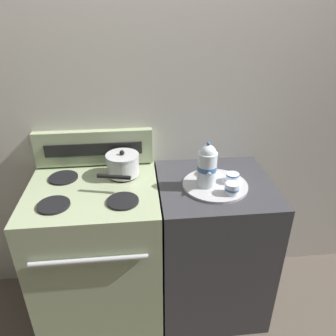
{
  "coord_description": "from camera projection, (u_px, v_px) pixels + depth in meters",
  "views": [
    {
      "loc": [
        -0.07,
        -1.52,
        1.81
      ],
      "look_at": [
        0.1,
        0.05,
        0.98
      ],
      "focal_mm": 35.0,
      "sensor_mm": 36.0,
      "label": 1
    }
  ],
  "objects": [
    {
      "name": "serving_tray",
      "position": [
        215.0,
        185.0,
        1.77
      ],
      "size": [
        0.35,
        0.35,
        0.01
      ],
      "color": "#B2B2B7",
      "rests_on": "side_counter"
    },
    {
      "name": "wall_back",
      "position": [
        147.0,
        129.0,
        1.96
      ],
      "size": [
        6.0,
        0.05,
        2.2
      ],
      "color": "beige",
      "rests_on": "ground"
    },
    {
      "name": "side_counter",
      "position": [
        211.0,
        246.0,
        2.01
      ],
      "size": [
        0.63,
        0.61,
        0.9
      ],
      "color": "#38383D",
      "rests_on": "ground"
    },
    {
      "name": "creamer_jug",
      "position": [
        232.0,
        189.0,
        1.66
      ],
      "size": [
        0.07,
        0.07,
        0.06
      ],
      "color": "silver",
      "rests_on": "serving_tray"
    },
    {
      "name": "saucepan",
      "position": [
        123.0,
        164.0,
        1.84
      ],
      "size": [
        0.22,
        0.3,
        0.15
      ],
      "color": "#B7B7BC",
      "rests_on": "stove"
    },
    {
      "name": "ground_plane",
      "position": [
        155.0,
        301.0,
        2.19
      ],
      "size": [
        6.0,
        6.0,
        0.0
      ],
      "primitive_type": "plane",
      "color": "brown"
    },
    {
      "name": "teapot",
      "position": [
        207.0,
        166.0,
        1.7
      ],
      "size": [
        0.1,
        0.17,
        0.25
      ],
      "color": "silver",
      "rests_on": "serving_tray"
    },
    {
      "name": "teacup_right",
      "position": [
        232.0,
        178.0,
        1.77
      ],
      "size": [
        0.11,
        0.11,
        0.05
      ],
      "color": "silver",
      "rests_on": "serving_tray"
    },
    {
      "name": "control_panel",
      "position": [
        94.0,
        148.0,
        1.93
      ],
      "size": [
        0.69,
        0.05,
        0.21
      ],
      "color": "#9EAD84",
      "rests_on": "stove"
    },
    {
      "name": "teacup_left",
      "position": [
        211.0,
        171.0,
        1.84
      ],
      "size": [
        0.11,
        0.11,
        0.05
      ],
      "color": "silver",
      "rests_on": "serving_tray"
    },
    {
      "name": "stove",
      "position": [
        100.0,
        253.0,
        1.95
      ],
      "size": [
        0.7,
        0.63,
        0.91
      ],
      "color": "#9EAD84",
      "rests_on": "ground"
    }
  ]
}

